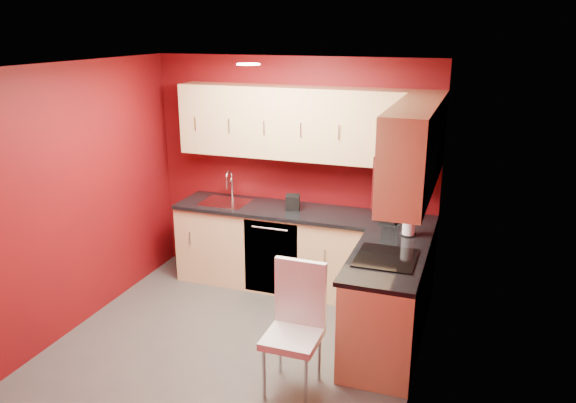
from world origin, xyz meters
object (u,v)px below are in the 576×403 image
Objects in this scene: dining_chair at (292,331)px; paper_towel at (409,221)px; sink at (226,199)px; napkin_holder at (293,202)px; coffee_maker at (390,208)px; microwave at (405,174)px.

paper_towel is at bearing 64.66° from dining_chair.
paper_towel is at bearing -10.21° from sink.
napkin_holder is (0.79, -0.00, 0.04)m from sink.
sink is 1.86× the size of coffee_maker.
sink is at bearing 169.79° from paper_towel.
sink is 2.11m from paper_towel.
dining_chair is (-0.68, -1.40, -0.52)m from paper_towel.
sink is 2.30m from dining_chair.
microwave is at bearing -37.68° from napkin_holder.
sink is 0.50× the size of dining_chair.
paper_towel is (0.23, -0.33, -0.00)m from coffee_maker.
paper_towel is (2.08, -0.37, 0.10)m from sink.
dining_chair is (1.40, -1.77, -0.42)m from sink.
paper_towel reaches higher than napkin_holder.
coffee_maker is 0.27× the size of dining_chair.
dining_chair is (0.61, -1.77, -0.47)m from napkin_holder.
microwave is 4.81× the size of napkin_holder.
napkin_holder is at bearing 142.32° from microwave.
microwave reaches higher than dining_chair.
napkin_holder is 1.93m from dining_chair.
microwave reaches higher than napkin_holder.
coffee_maker reaches higher than dining_chair.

